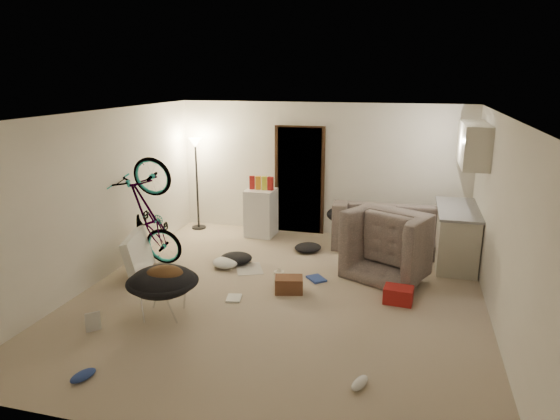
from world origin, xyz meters
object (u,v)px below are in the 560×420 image
(mini_fridge, at_px, (261,212))
(drink_case_a, at_px, (289,285))
(drink_case_b, at_px, (398,295))
(floor_lamp, at_px, (196,164))
(bicycle, at_px, (151,237))
(kitchen_counter, at_px, (456,236))
(armchair, at_px, (399,249))
(saucer_chair, at_px, (163,288))
(tv_box, at_px, (138,254))
(sofa, at_px, (395,231))
(juicer, at_px, (279,275))

(mini_fridge, height_order, drink_case_a, mini_fridge)
(drink_case_a, distance_m, drink_case_b, 1.52)
(floor_lamp, distance_m, bicycle, 2.23)
(kitchen_counter, height_order, armchair, kitchen_counter)
(saucer_chair, xyz_separation_m, drink_case_a, (1.37, 1.10, -0.27))
(bicycle, distance_m, drink_case_a, 2.45)
(bicycle, relative_size, drink_case_a, 4.70)
(kitchen_counter, height_order, drink_case_a, kitchen_counter)
(armchair, bearing_deg, drink_case_a, 64.31)
(tv_box, relative_size, drink_case_b, 2.61)
(sofa, bearing_deg, tv_box, 29.22)
(kitchen_counter, height_order, juicer, kitchen_counter)
(sofa, relative_size, drink_case_b, 5.64)
(sofa, height_order, drink_case_b, sofa)
(mini_fridge, relative_size, tv_box, 0.90)
(kitchen_counter, height_order, saucer_chair, kitchen_counter)
(mini_fridge, relative_size, saucer_chair, 0.99)
(bicycle, relative_size, juicer, 8.28)
(mini_fridge, distance_m, tv_box, 2.68)
(mini_fridge, bearing_deg, sofa, 0.93)
(kitchen_counter, xyz_separation_m, bicycle, (-4.73, -1.42, 0.04))
(bicycle, height_order, tv_box, bicycle)
(bicycle, bearing_deg, saucer_chair, -146.20)
(bicycle, distance_m, tv_box, 0.43)
(mini_fridge, bearing_deg, bicycle, -119.11)
(armchair, distance_m, juicer, 1.90)
(mini_fridge, xyz_separation_m, juicer, (0.91, -2.07, -0.36))
(drink_case_b, distance_m, juicer, 1.77)
(bicycle, bearing_deg, mini_fridge, -31.94)
(floor_lamp, xyz_separation_m, mini_fridge, (1.34, -0.10, -0.86))
(floor_lamp, xyz_separation_m, tv_box, (0.10, -2.47, -0.98))
(floor_lamp, height_order, saucer_chair, floor_lamp)
(bicycle, xyz_separation_m, juicer, (2.15, -0.10, -0.39))
(sofa, relative_size, bicycle, 1.18)
(saucer_chair, distance_m, drink_case_a, 1.78)
(floor_lamp, xyz_separation_m, bicycle, (0.10, -2.07, -0.83))
(mini_fridge, bearing_deg, drink_case_b, -38.29)
(kitchen_counter, distance_m, bicycle, 4.94)
(kitchen_counter, xyz_separation_m, drink_case_b, (-0.83, -1.80, -0.33))
(bicycle, height_order, juicer, bicycle)
(sofa, height_order, juicer, sofa)
(mini_fridge, distance_m, drink_case_b, 3.56)
(kitchen_counter, xyz_separation_m, tv_box, (-4.73, -1.82, -0.11))
(tv_box, xyz_separation_m, drink_case_b, (3.90, 0.02, -0.22))
(sofa, xyz_separation_m, drink_case_a, (-1.36, -2.30, -0.20))
(kitchen_counter, relative_size, mini_fridge, 1.67)
(armchair, xyz_separation_m, juicer, (-1.70, -0.81, -0.30))
(floor_lamp, bearing_deg, armchair, -19.01)
(sofa, height_order, tv_box, tv_box)
(drink_case_a, bearing_deg, armchair, 24.25)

